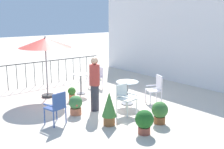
# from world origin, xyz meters

# --- Properties ---
(ground_plane) EXTENTS (60.00, 60.00, 0.00)m
(ground_plane) POSITION_xyz_m (0.00, 0.00, 0.00)
(ground_plane) COLOR beige
(villa_facade) EXTENTS (10.32, 0.30, 4.00)m
(villa_facade) POSITION_xyz_m (0.00, 4.59, 2.00)
(villa_facade) COLOR white
(villa_facade) RESTS_ON ground
(terrace_railing) EXTENTS (0.03, 4.87, 1.01)m
(terrace_railing) POSITION_xyz_m (-3.57, 0.00, 0.68)
(terrace_railing) COLOR black
(terrace_railing) RESTS_ON ground
(patio_umbrella_0) EXTENTS (1.85, 1.85, 2.21)m
(patio_umbrella_0) POSITION_xyz_m (-1.78, -1.03, 1.96)
(patio_umbrella_0) COLOR #2D2D2D
(patio_umbrella_0) RESTS_ON ground
(cafe_table_0) EXTENTS (0.74, 0.74, 0.78)m
(cafe_table_0) POSITION_xyz_m (0.66, 0.68, 0.54)
(cafe_table_0) COLOR white
(cafe_table_0) RESTS_ON ground
(cafe_table_1) EXTENTS (0.61, 0.61, 0.78)m
(cafe_table_1) POSITION_xyz_m (-1.34, 0.12, 0.53)
(cafe_table_1) COLOR white
(cafe_table_1) RESTS_ON ground
(patio_chair_0) EXTENTS (0.52, 0.46, 0.85)m
(patio_chair_0) POSITION_xyz_m (-1.75, 1.19, 0.50)
(patio_chair_0) COLOR silver
(patio_chair_0) RESTS_ON ground
(patio_chair_1) EXTENTS (0.59, 0.58, 0.94)m
(patio_chair_1) POSITION_xyz_m (1.15, 1.56, 0.53)
(patio_chair_1) COLOR white
(patio_chair_1) RESTS_ON ground
(patio_chair_2) EXTENTS (0.52, 0.55, 0.91)m
(patio_chair_2) POSITION_xyz_m (0.78, -1.99, 0.54)
(patio_chair_2) COLOR #334F90
(patio_chair_2) RESTS_ON ground
(patio_chair_3) EXTENTS (0.51, 0.51, 0.90)m
(patio_chair_3) POSITION_xyz_m (1.31, 0.02, 0.54)
(patio_chair_3) COLOR white
(patio_chair_3) RESTS_ON ground
(potted_plant_0) EXTENTS (0.47, 0.47, 0.63)m
(potted_plant_0) POSITION_xyz_m (2.72, -0.57, 0.35)
(potted_plant_0) COLOR brown
(potted_plant_0) RESTS_ON ground
(potted_plant_1) EXTENTS (0.44, 0.44, 0.59)m
(potted_plant_1) POSITION_xyz_m (-3.04, 2.10, 0.33)
(potted_plant_1) COLOR #BA5737
(potted_plant_1) RESTS_ON ground
(potted_plant_2) EXTENTS (0.40, 0.40, 0.94)m
(potted_plant_2) POSITION_xyz_m (1.72, -0.91, 0.51)
(potted_plant_2) COLOR brown
(potted_plant_2) RESTS_ON ground
(potted_plant_3) EXTENTS (0.45, 0.45, 0.62)m
(potted_plant_3) POSITION_xyz_m (2.49, 0.26, 0.34)
(potted_plant_3) COLOR brown
(potted_plant_3) RESTS_ON ground
(potted_plant_4) EXTENTS (0.28, 0.28, 0.48)m
(potted_plant_4) POSITION_xyz_m (-0.81, -0.58, 0.27)
(potted_plant_4) COLOR #CA6C40
(potted_plant_4) RESTS_ON ground
(potted_plant_5) EXTENTS (0.41, 0.41, 0.59)m
(potted_plant_5) POSITION_xyz_m (0.45, -1.19, 0.31)
(potted_plant_5) COLOR #C16A49
(potted_plant_5) RESTS_ON ground
(potted_plant_6) EXTENTS (0.23, 0.23, 0.73)m
(potted_plant_6) POSITION_xyz_m (-0.74, 0.33, 0.37)
(potted_plant_6) COLOR #B5603E
(potted_plant_6) RESTS_ON ground
(standing_person) EXTENTS (0.39, 0.39, 1.69)m
(standing_person) POSITION_xyz_m (0.51, -0.53, 0.87)
(standing_person) COLOR #33333D
(standing_person) RESTS_ON ground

